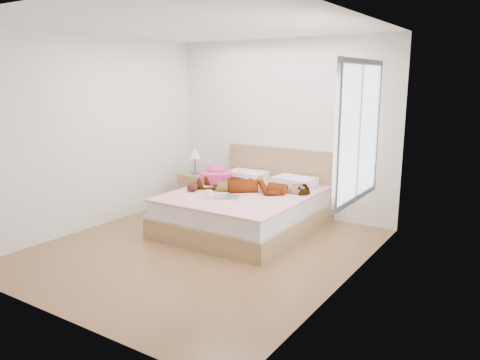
{
  "coord_description": "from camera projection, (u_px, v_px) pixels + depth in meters",
  "views": [
    {
      "loc": [
        3.32,
        -4.25,
        2.02
      ],
      "look_at": [
        0.0,
        0.85,
        0.7
      ],
      "focal_mm": 35.0,
      "sensor_mm": 36.0,
      "label": 1
    }
  ],
  "objects": [
    {
      "name": "ground",
      "position": [
        202.0,
        249.0,
        5.68
      ],
      "size": [
        4.0,
        4.0,
        0.0
      ],
      "primitive_type": "plane",
      "color": "#54351A",
      "rests_on": "ground"
    },
    {
      "name": "woman",
      "position": [
        254.0,
        183.0,
        6.42
      ],
      "size": [
        1.67,
        1.03,
        0.22
      ],
      "primitive_type": "imported",
      "rotation": [
        0.0,
        0.0,
        -1.27
      ],
      "color": "white",
      "rests_on": "bed"
    },
    {
      "name": "hair",
      "position": [
        237.0,
        178.0,
        7.1
      ],
      "size": [
        0.52,
        0.59,
        0.08
      ],
      "primitive_type": "ellipsoid",
      "rotation": [
        0.0,
        0.0,
        -0.22
      ],
      "color": "black",
      "rests_on": "bed"
    },
    {
      "name": "phone",
      "position": [
        239.0,
        170.0,
        7.0
      ],
      "size": [
        0.07,
        0.1,
        0.05
      ],
      "primitive_type": "cube",
      "rotation": [
        0.44,
        0.0,
        0.3
      ],
      "color": "silver",
      "rests_on": "bed"
    },
    {
      "name": "room_shell",
      "position": [
        359.0,
        132.0,
        4.66
      ],
      "size": [
        4.0,
        4.0,
        4.0
      ],
      "color": "white",
      "rests_on": "ground"
    },
    {
      "name": "bed",
      "position": [
        247.0,
        208.0,
        6.47
      ],
      "size": [
        1.8,
        2.08,
        1.0
      ],
      "color": "olive",
      "rests_on": "ground"
    },
    {
      "name": "towel",
      "position": [
        216.0,
        175.0,
        6.99
      ],
      "size": [
        0.57,
        0.53,
        0.24
      ],
      "color": "#FA4476",
      "rests_on": "bed"
    },
    {
      "name": "magazine",
      "position": [
        225.0,
        197.0,
        6.07
      ],
      "size": [
        0.46,
        0.38,
        0.02
      ],
      "color": "white",
      "rests_on": "bed"
    },
    {
      "name": "coffee_mug",
      "position": [
        209.0,
        194.0,
        6.01
      ],
      "size": [
        0.14,
        0.12,
        0.11
      ],
      "color": "white",
      "rests_on": "bed"
    },
    {
      "name": "plush_toy",
      "position": [
        193.0,
        186.0,
        6.42
      ],
      "size": [
        0.2,
        0.25,
        0.13
      ],
      "color": "black",
      "rests_on": "bed"
    },
    {
      "name": "nightstand",
      "position": [
        196.0,
        187.0,
        7.52
      ],
      "size": [
        0.45,
        0.4,
        0.94
      ],
      "color": "brown",
      "rests_on": "ground"
    }
  ]
}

